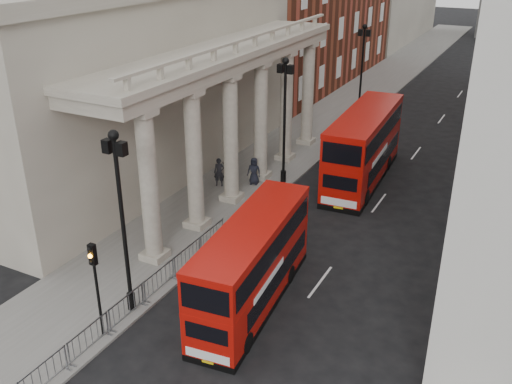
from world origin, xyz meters
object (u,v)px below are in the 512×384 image
lamp_post_north (362,66)px  pedestrian_a (219,172)px  pedestrian_b (228,164)px  pedestrian_c (254,171)px  lamp_post_south (122,212)px  lamp_post_mid (285,113)px  traffic_light (95,274)px  bus_near (253,262)px  bus_far (364,145)px

lamp_post_north → pedestrian_a: lamp_post_north is taller
pedestrian_b → pedestrian_c: bearing=162.4°
lamp_post_south → lamp_post_mid: 16.00m
lamp_post_south → pedestrian_c: 15.41m
lamp_post_south → traffic_light: size_ratio=1.93×
lamp_post_mid → pedestrian_b: 5.58m
lamp_post_south → pedestrian_c: size_ratio=4.53×
lamp_post_north → bus_near: lamp_post_north is taller
bus_near → pedestrian_a: (-7.96, 10.48, -1.04)m
lamp_post_mid → bus_near: bearing=-71.0°
bus_far → pedestrian_b: bus_far is taller
lamp_post_south → lamp_post_mid: bearing=90.0°
bus_near → pedestrian_b: bus_near is taller
lamp_post_south → bus_far: 19.69m
pedestrian_a → bus_far: bearing=10.1°
lamp_post_mid → traffic_light: lamp_post_mid is taller
bus_far → pedestrian_b: 9.27m
bus_near → pedestrian_a: bus_near is taller
lamp_post_south → bus_far: (4.48, 19.02, -2.41)m
bus_far → pedestrian_c: (-6.08, -4.20, -1.46)m
lamp_post_mid → pedestrian_c: bearing=-143.7°
pedestrian_a → lamp_post_south: bearing=-100.0°
pedestrian_a → pedestrian_b: (-0.36, 1.75, -0.12)m
lamp_post_mid → lamp_post_north: bearing=90.0°
lamp_post_mid → pedestrian_a: lamp_post_mid is taller
bus_near → bus_far: 15.99m
pedestrian_b → traffic_light: bearing=96.2°
pedestrian_c → bus_near: bearing=-74.0°
lamp_post_north → lamp_post_mid: bearing=-90.0°
lamp_post_south → bus_far: size_ratio=0.74×
traffic_light → pedestrian_c: size_ratio=2.34×
lamp_post_south → pedestrian_b: 16.23m
lamp_post_north → bus_far: size_ratio=0.74×
lamp_post_south → pedestrian_b: lamp_post_south is taller
lamp_post_south → lamp_post_north: size_ratio=1.00×
pedestrian_b → pedestrian_c: pedestrian_c is taller
lamp_post_south → lamp_post_north: bearing=90.0°
lamp_post_mid → lamp_post_north: size_ratio=1.00×
bus_near → pedestrian_b: bearing=118.5°
bus_near → pedestrian_c: 13.30m
lamp_post_mid → pedestrian_c: 4.35m
traffic_light → pedestrian_a: (-3.59, 15.53, -2.04)m
lamp_post_mid → lamp_post_north: same height
bus_near → pedestrian_b: 14.83m
lamp_post_south → bus_near: bearing=34.2°
lamp_post_mid → pedestrian_c: (-1.60, -1.18, -3.87)m
traffic_light → bus_far: 21.50m
pedestrian_a → pedestrian_b: size_ratio=1.14×
pedestrian_a → pedestrian_c: size_ratio=1.03×
lamp_post_mid → bus_far: (4.48, 3.02, -2.41)m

